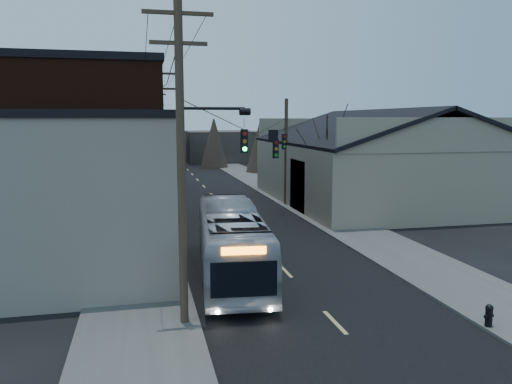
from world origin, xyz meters
The scene contains 15 objects.
ground centered at (0.00, 0.00, 0.00)m, with size 160.00×160.00×0.00m, color black.
road_surface centered at (0.00, 30.00, 0.01)m, with size 9.00×110.00×0.02m, color black.
sidewalk_left centered at (-6.50, 30.00, 0.06)m, with size 4.00×110.00×0.12m, color #474744.
sidewalk_right centered at (6.50, 30.00, 0.06)m, with size 4.00×110.00×0.12m, color #474744.
building_clapboard centered at (-9.00, 9.00, 3.50)m, with size 8.00×8.00×7.00m, color gray.
building_brick centered at (-10.00, 20.00, 5.00)m, with size 10.00×12.00×10.00m, color black.
building_left_far centered at (-9.50, 36.00, 3.50)m, with size 9.00×14.00×7.00m, color #2F2A26.
warehouse centered at (13.00, 25.00, 2.70)m, with size 16.16×20.60×7.73m.
building_far_left centered at (-6.00, 65.00, 3.00)m, with size 10.00×12.00×6.00m, color #2F2A26.
building_far_right centered at (7.00, 70.00, 2.50)m, with size 12.00×14.00×5.00m, color #2F2A26.
bare_tree centered at (6.50, 20.00, 3.60)m, with size 0.40×0.40×7.20m, color black.
utility_lines centered at (-3.11, 24.14, 4.95)m, with size 11.24×45.28×10.50m.
bus centered at (-2.51, 7.96, 1.54)m, with size 2.58×11.04×3.08m, color #A3A6AE.
parked_car centered at (-4.12, 26.01, 0.77)m, with size 1.62×4.66×1.53m, color #B7B9BF.
fire_hydrant centered at (4.70, 0.35, 0.52)m, with size 0.36×0.26×0.75m.
Camera 1 is at (-6.25, -13.12, 6.83)m, focal length 35.00 mm.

